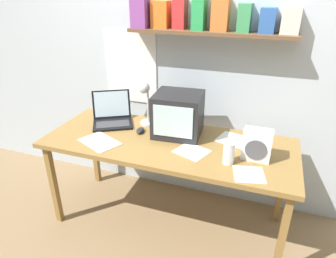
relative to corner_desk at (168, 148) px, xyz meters
name	(u,v)px	position (x,y,z in m)	size (l,w,h in m)	color
ground_plane	(168,219)	(0.00, 0.00, -0.70)	(12.00, 12.00, 0.00)	#8A6E4C
back_wall	(189,53)	(0.00, 0.51, 0.61)	(5.60, 0.24, 2.60)	silver
corner_desk	(168,148)	(0.00, 0.00, 0.00)	(1.85, 0.73, 0.76)	olive
crt_monitor	(178,114)	(0.03, 0.14, 0.22)	(0.37, 0.35, 0.32)	#232326
laptop	(112,115)	(-0.56, 0.17, 0.12)	(0.43, 0.43, 0.24)	black
desk_lamp	(146,99)	(-0.26, 0.21, 0.29)	(0.14, 0.17, 0.37)	silver
juice_glass	(229,154)	(0.47, -0.15, 0.12)	(0.07, 0.07, 0.15)	white
space_heater	(257,145)	(0.63, -0.04, 0.16)	(0.19, 0.12, 0.21)	white
computer_mouse	(140,130)	(-0.26, 0.07, 0.07)	(0.08, 0.11, 0.03)	#232326
open_notebook	(192,151)	(0.21, -0.09, 0.06)	(0.27, 0.25, 0.00)	white
printed_handout	(249,174)	(0.61, -0.25, 0.06)	(0.22, 0.22, 0.00)	white
loose_paper_near_laptop	(235,140)	(0.47, 0.18, 0.06)	(0.31, 0.27, 0.00)	white
loose_paper_near_monitor	(100,142)	(-0.47, -0.18, 0.06)	(0.35, 0.30, 0.00)	white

